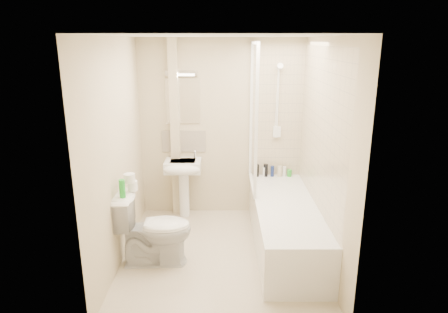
{
  "coord_description": "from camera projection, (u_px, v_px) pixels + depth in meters",
  "views": [
    {
      "loc": [
        0.03,
        -4.06,
        2.35
      ],
      "look_at": [
        0.03,
        0.2,
        1.11
      ],
      "focal_mm": 32.0,
      "sensor_mm": 36.0,
      "label": 1
    }
  ],
  "objects": [
    {
      "name": "pipe_boxing",
      "position": [
        175.0,
        130.0,
        5.36
      ],
      "size": [
        0.12,
        0.12,
        2.4
      ],
      "primitive_type": "cube",
      "color": "beige",
      "rests_on": "ground"
    },
    {
      "name": "tile_right",
      "position": [
        321.0,
        129.0,
        4.35
      ],
      "size": [
        0.01,
        2.1,
        1.75
      ],
      "primitive_type": "cube",
      "color": "beige",
      "rests_on": "wall_right"
    },
    {
      "name": "shower_fixture",
      "position": [
        278.0,
        104.0,
        5.27
      ],
      "size": [
        0.1,
        0.16,
        0.99
      ],
      "color": "white",
      "rests_on": "wall_back"
    },
    {
      "name": "ceiling",
      "position": [
        221.0,
        36.0,
        3.88
      ],
      "size": [
        2.2,
        2.5,
        0.02
      ],
      "primitive_type": "cube",
      "color": "white",
      "rests_on": "wall_back"
    },
    {
      "name": "tile_back",
      "position": [
        277.0,
        113.0,
        5.34
      ],
      "size": [
        0.7,
        0.01,
        1.75
      ],
      "primitive_type": "cube",
      "color": "beige",
      "rests_on": "wall_back"
    },
    {
      "name": "wall_back",
      "position": [
        221.0,
        129.0,
        5.42
      ],
      "size": [
        2.2,
        0.02,
        2.4
      ],
      "primitive_type": "cube",
      "color": "beige",
      "rests_on": "ground"
    },
    {
      "name": "bottle_blue",
      "position": [
        272.0,
        171.0,
        5.49
      ],
      "size": [
        0.05,
        0.05,
        0.15
      ],
      "primitive_type": "cylinder",
      "color": "navy",
      "rests_on": "bathtub"
    },
    {
      "name": "strip_light",
      "position": [
        182.0,
        73.0,
        5.17
      ],
      "size": [
        0.42,
        0.07,
        0.07
      ],
      "primitive_type": "cube",
      "color": "silver",
      "rests_on": "wall_back"
    },
    {
      "name": "toilet_roll_upper",
      "position": [
        129.0,
        178.0,
        4.19
      ],
      "size": [
        0.12,
        0.12,
        0.09
      ],
      "primitive_type": "cylinder",
      "color": "white",
      "rests_on": "toilet_roll_lower"
    },
    {
      "name": "bottle_white_a",
      "position": [
        264.0,
        172.0,
        5.5
      ],
      "size": [
        0.05,
        0.05,
        0.13
      ],
      "primitive_type": "cylinder",
      "color": "white",
      "rests_on": "bathtub"
    },
    {
      "name": "bottle_black_b",
      "position": [
        266.0,
        170.0,
        5.49
      ],
      "size": [
        0.06,
        0.06,
        0.17
      ],
      "primitive_type": "cylinder",
      "color": "black",
      "rests_on": "bathtub"
    },
    {
      "name": "bathtub",
      "position": [
        285.0,
        224.0,
        4.66
      ],
      "size": [
        0.7,
        2.1,
        0.55
      ],
      "color": "white",
      "rests_on": "ground"
    },
    {
      "name": "green_bottle",
      "position": [
        122.0,
        189.0,
        4.06
      ],
      "size": [
        0.06,
        0.06,
        0.19
      ],
      "primitive_type": "cylinder",
      "color": "green",
      "rests_on": "toilet"
    },
    {
      "name": "splashback",
      "position": [
        184.0,
        141.0,
        5.45
      ],
      "size": [
        0.6,
        0.02,
        0.3
      ],
      "primitive_type": "cube",
      "color": "beige",
      "rests_on": "wall_back"
    },
    {
      "name": "bottle_cream",
      "position": [
        280.0,
        171.0,
        5.49
      ],
      "size": [
        0.07,
        0.07,
        0.15
      ],
      "primitive_type": "cylinder",
      "color": "beige",
      "rests_on": "bathtub"
    },
    {
      "name": "pedestal_sink",
      "position": [
        183.0,
        173.0,
        5.34
      ],
      "size": [
        0.48,
        0.46,
        0.93
      ],
      "color": "white",
      "rests_on": "ground"
    },
    {
      "name": "bottle_black_a",
      "position": [
        257.0,
        170.0,
        5.49
      ],
      "size": [
        0.06,
        0.06,
        0.17
      ],
      "primitive_type": "cylinder",
      "color": "black",
      "rests_on": "bathtub"
    },
    {
      "name": "wall_right",
      "position": [
        325.0,
        154.0,
        4.22
      ],
      "size": [
        0.02,
        2.5,
        2.4
      ],
      "primitive_type": "cube",
      "color": "beige",
      "rests_on": "ground"
    },
    {
      "name": "shower_screen",
      "position": [
        254.0,
        117.0,
        4.91
      ],
      "size": [
        0.04,
        0.92,
        1.8
      ],
      "color": "white",
      "rests_on": "bathtub"
    },
    {
      "name": "mirror",
      "position": [
        183.0,
        101.0,
        5.3
      ],
      "size": [
        0.46,
        0.01,
        0.6
      ],
      "primitive_type": "cube",
      "color": "white",
      "rests_on": "wall_back"
    },
    {
      "name": "wall_left",
      "position": [
        117.0,
        154.0,
        4.21
      ],
      "size": [
        0.02,
        2.5,
        2.4
      ],
      "primitive_type": "cube",
      "color": "beige",
      "rests_on": "ground"
    },
    {
      "name": "toilet_roll_lower",
      "position": [
        132.0,
        186.0,
        4.26
      ],
      "size": [
        0.11,
        0.11,
        0.11
      ],
      "primitive_type": "cylinder",
      "color": "white",
      "rests_on": "toilet"
    },
    {
      "name": "toilet",
      "position": [
        154.0,
        229.0,
        4.3
      ],
      "size": [
        0.51,
        0.83,
        0.81
      ],
      "primitive_type": "imported",
      "rotation": [
        0.0,
        0.0,
        1.61
      ],
      "color": "white",
      "rests_on": "ground"
    },
    {
      "name": "floor",
      "position": [
        221.0,
        255.0,
        4.55
      ],
      "size": [
        2.5,
        2.5,
        0.0
      ],
      "primitive_type": "plane",
      "color": "beige",
      "rests_on": "ground"
    },
    {
      "name": "bottle_green",
      "position": [
        289.0,
        173.0,
        5.5
      ],
      "size": [
        0.06,
        0.06,
        0.09
      ],
      "primitive_type": "cylinder",
      "color": "green",
      "rests_on": "bathtub"
    },
    {
      "name": "bottle_white_b",
      "position": [
        284.0,
        172.0,
        5.49
      ],
      "size": [
        0.05,
        0.05,
        0.14
      ],
      "primitive_type": "cylinder",
      "color": "white",
      "rests_on": "bathtub"
    }
  ]
}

